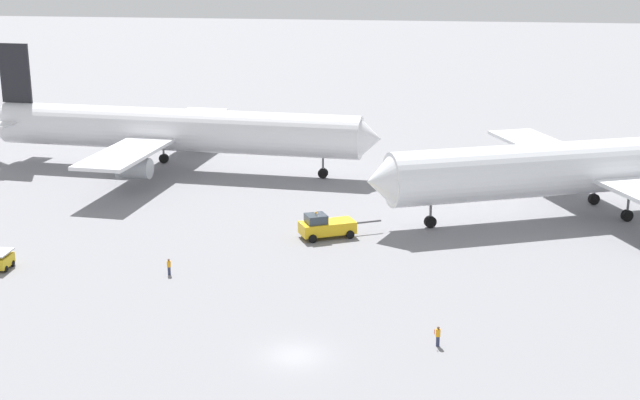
# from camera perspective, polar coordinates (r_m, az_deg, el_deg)

# --- Properties ---
(ground_plane) EXTENTS (600.00, 600.00, 0.00)m
(ground_plane) POSITION_cam_1_polar(r_m,az_deg,el_deg) (67.43, -1.61, -9.96)
(ground_plane) COLOR gray
(airliner_at_gate_left) EXTENTS (55.75, 39.95, 16.57)m
(airliner_at_gate_left) POSITION_cam_1_polar(r_m,az_deg,el_deg) (121.18, -9.35, 4.44)
(airliner_at_gate_left) COLOR silver
(airliner_at_gate_left) RESTS_ON ground
(airliner_being_pushed) EXTENTS (49.91, 46.75, 16.29)m
(airliner_being_pushed) POSITION_cam_1_polar(r_m,az_deg,el_deg) (104.02, 16.99, 2.02)
(airliner_being_pushed) COLOR white
(airliner_being_pushed) RESTS_ON ground
(pushback_tug) EXTENTS (8.56, 5.25, 2.91)m
(pushback_tug) POSITION_cam_1_polar(r_m,az_deg,el_deg) (92.79, 0.37, -1.69)
(pushback_tug) COLOR gold
(pushback_tug) RESTS_ON ground
(gse_baggage_cart_trailing) EXTENTS (1.68, 2.79, 1.71)m
(gse_baggage_cart_trailing) POSITION_cam_1_polar(r_m,az_deg,el_deg) (89.24, -19.77, -3.67)
(gse_baggage_cart_trailing) COLOR gold
(gse_baggage_cart_trailing) RESTS_ON ground
(ground_crew_marshaller_foreground) EXTENTS (0.36, 0.36, 1.59)m
(ground_crew_marshaller_foreground) POSITION_cam_1_polar(r_m,az_deg,el_deg) (83.74, -9.67, -4.24)
(ground_crew_marshaller_foreground) COLOR #2D3351
(ground_crew_marshaller_foreground) RESTS_ON ground
(ground_crew_ramp_agent_by_cones) EXTENTS (0.47, 0.36, 1.63)m
(ground_crew_ramp_agent_by_cones) POSITION_cam_1_polar(r_m,az_deg,el_deg) (69.12, 7.58, -8.65)
(ground_crew_ramp_agent_by_cones) COLOR #2D3351
(ground_crew_ramp_agent_by_cones) RESTS_ON ground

